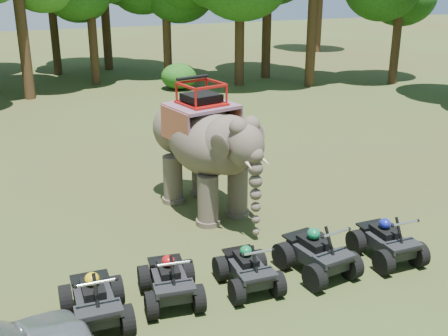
{
  "coord_description": "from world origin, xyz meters",
  "views": [
    {
      "loc": [
        -5.03,
        -11.75,
        6.99
      ],
      "look_at": [
        0.0,
        1.2,
        1.9
      ],
      "focal_mm": 45.0,
      "sensor_mm": 36.0,
      "label": 1
    }
  ],
  "objects_px": {
    "elephant": "(204,147)",
    "atv_2": "(248,264)",
    "atv_4": "(388,236)",
    "atv_1": "(170,275)",
    "atv_0": "(94,295)",
    "atv_3": "(317,247)"
  },
  "relations": [
    {
      "from": "atv_3",
      "to": "atv_0",
      "type": "bearing_deg",
      "value": 171.81
    },
    {
      "from": "atv_1",
      "to": "atv_0",
      "type": "bearing_deg",
      "value": -165.37
    },
    {
      "from": "atv_2",
      "to": "atv_3",
      "type": "relative_size",
      "value": 0.89
    },
    {
      "from": "atv_2",
      "to": "atv_1",
      "type": "bearing_deg",
      "value": 176.92
    },
    {
      "from": "elephant",
      "to": "atv_2",
      "type": "xyz_separation_m",
      "value": [
        -0.54,
        -4.52,
        -1.35
      ]
    },
    {
      "from": "atv_1",
      "to": "atv_4",
      "type": "distance_m",
      "value": 5.54
    },
    {
      "from": "atv_2",
      "to": "atv_4",
      "type": "bearing_deg",
      "value": 0.44
    },
    {
      "from": "atv_1",
      "to": "atv_4",
      "type": "xyz_separation_m",
      "value": [
        5.54,
        -0.19,
        0.01
      ]
    },
    {
      "from": "elephant",
      "to": "atv_4",
      "type": "relative_size",
      "value": 2.69
    },
    {
      "from": "atv_0",
      "to": "atv_3",
      "type": "bearing_deg",
      "value": 2.16
    },
    {
      "from": "atv_1",
      "to": "atv_3",
      "type": "xyz_separation_m",
      "value": [
        3.57,
        -0.13,
        0.05
      ]
    },
    {
      "from": "atv_2",
      "to": "atv_3",
      "type": "height_order",
      "value": "atv_3"
    },
    {
      "from": "atv_1",
      "to": "atv_4",
      "type": "bearing_deg",
      "value": 3.8
    },
    {
      "from": "atv_2",
      "to": "atv_3",
      "type": "bearing_deg",
      "value": 1.45
    },
    {
      "from": "elephant",
      "to": "atv_0",
      "type": "xyz_separation_m",
      "value": [
        -3.99,
        -4.65,
        -1.29
      ]
    },
    {
      "from": "elephant",
      "to": "atv_4",
      "type": "height_order",
      "value": "elephant"
    },
    {
      "from": "elephant",
      "to": "atv_1",
      "type": "bearing_deg",
      "value": -131.74
    },
    {
      "from": "elephant",
      "to": "atv_4",
      "type": "xyz_separation_m",
      "value": [
        3.2,
        -4.58,
        -1.32
      ]
    },
    {
      "from": "elephant",
      "to": "atv_1",
      "type": "distance_m",
      "value": 5.14
    },
    {
      "from": "atv_0",
      "to": "atv_4",
      "type": "relative_size",
      "value": 1.04
    },
    {
      "from": "elephant",
      "to": "atv_0",
      "type": "relative_size",
      "value": 2.58
    },
    {
      "from": "atv_1",
      "to": "atv_4",
      "type": "height_order",
      "value": "atv_4"
    }
  ]
}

